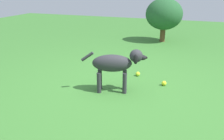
# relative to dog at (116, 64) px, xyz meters

# --- Properties ---
(ground) EXTENTS (14.00, 14.00, 0.00)m
(ground) POSITION_rel_dog_xyz_m (0.16, 0.03, -0.37)
(ground) COLOR #38722D
(dog) EXTENTS (0.79, 0.35, 0.55)m
(dog) POSITION_rel_dog_xyz_m (0.00, 0.00, 0.00)
(dog) COLOR #2D2D33
(dog) RESTS_ON ground
(tennis_ball_0) EXTENTS (0.07, 0.07, 0.07)m
(tennis_ball_0) POSITION_rel_dog_xyz_m (0.56, 0.39, -0.33)
(tennis_ball_0) COLOR yellow
(tennis_ball_0) RESTS_ON ground
(tennis_ball_1) EXTENTS (0.07, 0.07, 0.07)m
(tennis_ball_1) POSITION_rel_dog_xyz_m (0.13, 0.62, -0.33)
(tennis_ball_1) COLOR #C3E22C
(tennis_ball_1) RESTS_ON ground
(shrub_near) EXTENTS (0.85, 0.77, 1.01)m
(shrub_near) POSITION_rel_dog_xyz_m (0.10, 3.09, 0.28)
(shrub_near) COLOR brown
(shrub_near) RESTS_ON ground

